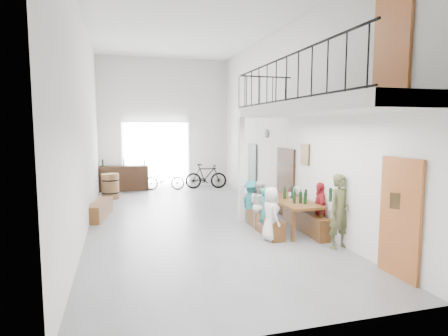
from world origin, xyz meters
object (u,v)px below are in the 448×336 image
object	(u,v)px
side_bench	(100,210)
serving_counter	(124,178)
host_standing	(340,211)
bicycle_near	(164,180)
oak_barrel	(110,186)
bench_inner	(264,223)
tasting_table	(290,203)

from	to	relation	value
side_bench	serving_counter	bearing A→B (deg)	80.83
host_standing	bicycle_near	world-z (taller)	host_standing
oak_barrel	host_standing	bearing A→B (deg)	-55.77
host_standing	bench_inner	bearing A→B (deg)	111.17
bicycle_near	side_bench	bearing A→B (deg)	161.50
side_bench	serving_counter	world-z (taller)	serving_counter
host_standing	tasting_table	bearing A→B (deg)	91.95
side_bench	bicycle_near	xyz separation A→B (m)	(2.36, 4.32, 0.20)
side_bench	host_standing	distance (m)	6.66
serving_counter	tasting_table	bearing A→B (deg)	-58.73
bench_inner	side_bench	xyz separation A→B (m)	(-4.02, 2.61, 0.02)
side_bench	host_standing	world-z (taller)	host_standing
tasting_table	host_standing	world-z (taller)	host_standing
bench_inner	oak_barrel	size ratio (longest dim) A/B	2.08
oak_barrel	host_standing	distance (m)	8.69
tasting_table	serving_counter	world-z (taller)	serving_counter
tasting_table	bicycle_near	bearing A→B (deg)	107.71
tasting_table	bench_inner	world-z (taller)	tasting_table
bench_inner	host_standing	xyz separation A→B (m)	(1.10, -1.62, 0.59)
side_bench	bench_inner	bearing A→B (deg)	-32.97
bench_inner	oak_barrel	world-z (taller)	oak_barrel
serving_counter	oak_barrel	bearing A→B (deg)	-104.08
oak_barrel	side_bench	bearing A→B (deg)	-94.54
tasting_table	serving_counter	distance (m)	8.31
oak_barrel	bicycle_near	distance (m)	2.53
bench_inner	serving_counter	bearing A→B (deg)	114.60
tasting_table	host_standing	xyz separation A→B (m)	(0.42, -1.57, 0.10)
side_bench	serving_counter	distance (m)	4.71
bench_inner	side_bench	bearing A→B (deg)	147.36
bench_inner	host_standing	world-z (taller)	host_standing
bench_inner	host_standing	bearing A→B (deg)	-55.47
oak_barrel	bicycle_near	bearing A→B (deg)	32.85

